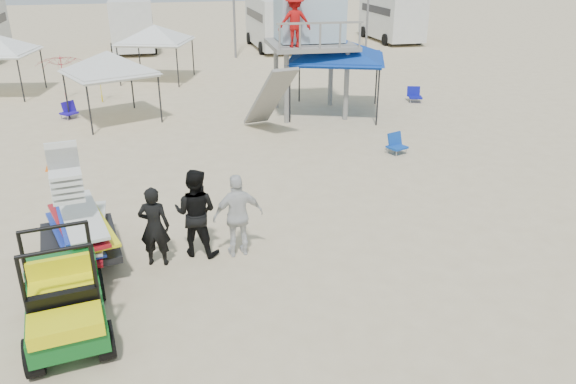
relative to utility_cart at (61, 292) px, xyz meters
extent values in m
plane|color=beige|center=(3.80, -0.90, -0.84)|extent=(140.00, 140.00, 0.00)
cube|color=#0E5A1C|center=(0.02, 0.03, -0.32)|extent=(1.52, 2.51, 0.42)
cube|color=yellow|center=(0.02, 0.03, -0.06)|extent=(1.16, 0.82, 0.23)
cylinder|color=black|center=(-0.50, -0.82, -0.53)|extent=(0.35, 0.64, 0.60)
cube|color=black|center=(0.02, 2.33, -0.31)|extent=(1.76, 2.32, 0.13)
cylinder|color=black|center=(-0.59, 2.33, -0.56)|extent=(0.31, 0.59, 0.56)
imported|color=black|center=(1.52, 2.03, 0.02)|extent=(0.70, 0.53, 1.70)
imported|color=black|center=(2.37, 2.28, 0.12)|extent=(1.14, 1.04, 1.90)
imported|color=silver|center=(3.22, 2.03, 0.07)|extent=(1.10, 0.55, 1.81)
cylinder|color=gray|center=(6.57, 11.50, 0.47)|extent=(0.19, 0.19, 2.60)
cube|color=gray|center=(7.72, 12.64, 1.85)|extent=(3.27, 3.27, 0.17)
cube|color=#A0BACE|center=(7.72, 12.95, 3.07)|extent=(2.49, 2.19, 2.19)
imported|color=#B20F0F|center=(6.88, 11.60, 2.85)|extent=(1.18, 0.68, 1.83)
cylinder|color=black|center=(7.12, 10.90, 0.26)|extent=(0.06, 0.06, 2.19)
pyramid|color=#0E389D|center=(8.74, 12.52, 2.11)|extent=(4.39, 4.39, 0.80)
cube|color=#0E389D|center=(8.74, 12.52, 1.31)|extent=(4.39, 4.39, 0.18)
cylinder|color=black|center=(-1.10, 12.06, 0.10)|extent=(0.06, 0.06, 1.87)
pyramid|color=silver|center=(0.22, 13.38, 1.79)|extent=(3.67, 3.67, 0.80)
cube|color=silver|center=(0.22, 13.38, 0.99)|extent=(3.67, 3.67, 0.18)
cylinder|color=black|center=(0.62, 19.05, 0.14)|extent=(0.06, 0.06, 1.96)
pyramid|color=silver|center=(2.05, 20.48, 1.87)|extent=(3.85, 3.85, 0.80)
cube|color=silver|center=(2.05, 20.48, 1.07)|extent=(3.85, 3.85, 0.18)
imported|color=red|center=(-2.01, 17.41, 0.11)|extent=(2.28, 2.32, 1.89)
imported|color=yellow|center=(-0.40, 16.42, 0.12)|extent=(2.95, 2.96, 1.90)
cone|color=#FF6308|center=(-1.39, 8.33, -0.59)|extent=(0.34, 0.34, 0.50)
cube|color=#1F0FA8|center=(-1.51, 14.05, -0.62)|extent=(0.74, 0.73, 0.06)
cube|color=#1F0FA8|center=(-1.51, 14.29, -0.42)|extent=(0.52, 0.49, 0.44)
cylinder|color=#B2B2B7|center=(-1.73, 13.85, -0.74)|extent=(0.03, 0.03, 0.20)
cube|color=#0F3FA5|center=(9.11, 7.26, -0.62)|extent=(0.69, 0.67, 0.06)
cube|color=#0F3FA5|center=(9.11, 7.50, -0.42)|extent=(0.57, 0.36, 0.44)
cylinder|color=#B2B2B7|center=(8.89, 7.06, -0.74)|extent=(0.03, 0.03, 0.20)
cube|color=#0D1193|center=(12.60, 13.30, -0.62)|extent=(0.67, 0.64, 0.06)
cube|color=#0D1193|center=(12.60, 13.54, -0.42)|extent=(0.57, 0.33, 0.44)
cylinder|color=#B2B2B7|center=(12.38, 13.10, -0.74)|extent=(0.03, 0.03, 0.20)
cube|color=silver|center=(0.80, 30.60, 0.91)|extent=(2.50, 6.50, 3.00)
cube|color=black|center=(0.80, 30.60, 1.36)|extent=(2.54, 5.20, 0.50)
cylinder|color=black|center=(-0.45, 28.52, -0.44)|extent=(0.25, 0.80, 0.80)
cube|color=silver|center=(9.80, 29.10, 0.91)|extent=(2.50, 7.00, 3.00)
cube|color=black|center=(9.80, 29.10, 1.36)|extent=(2.54, 5.60, 0.50)
cylinder|color=black|center=(8.55, 26.86, -0.44)|extent=(0.25, 0.80, 0.80)
cube|color=silver|center=(18.80, 30.60, 0.91)|extent=(2.50, 6.60, 3.00)
cube|color=black|center=(18.80, 30.60, 1.36)|extent=(2.54, 5.28, 0.50)
cylinder|color=black|center=(17.55, 28.49, -0.44)|extent=(0.25, 0.80, 0.80)
imported|color=tan|center=(12.27, 27.49, -0.02)|extent=(0.64, 0.46, 1.63)
camera|label=1|loc=(1.77, -8.38, 5.07)|focal=35.00mm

